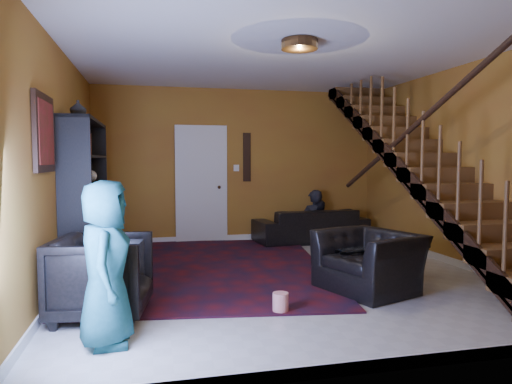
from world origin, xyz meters
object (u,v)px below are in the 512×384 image
armchair_right (369,261)px  coffee_table (368,258)px  armchair_left (102,276)px  sofa (311,225)px  bookshelf (87,201)px

armchair_right → coffee_table: (0.26, 0.52, -0.08)m
armchair_left → sofa: bearing=-35.6°
armchair_left → armchair_right: bearing=-76.4°
bookshelf → coffee_table: bookshelf is taller
bookshelf → armchair_left: bearing=-78.3°
bookshelf → armchair_left: bookshelf is taller
sofa → coffee_table: (-0.17, -2.64, -0.04)m
coffee_table → armchair_left: bearing=-166.1°
sofa → armchair_right: 3.19m
sofa → armchair_left: bearing=40.1°
sofa → armchair_right: bearing=76.4°
armchair_left → coffee_table: size_ratio=0.67×
armchair_left → coffee_table: bearing=-67.6°
bookshelf → sofa: 4.10m
sofa → coffee_table: sofa is taller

